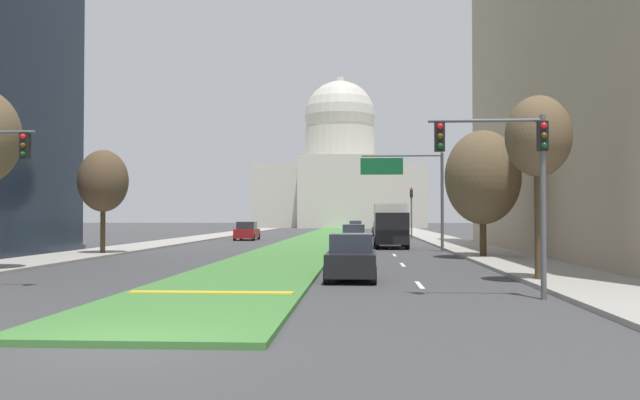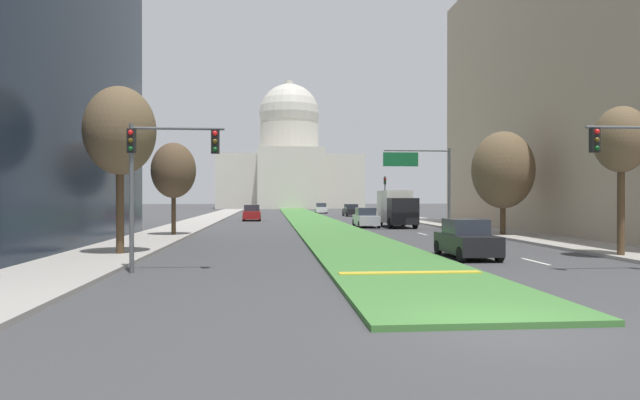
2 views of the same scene
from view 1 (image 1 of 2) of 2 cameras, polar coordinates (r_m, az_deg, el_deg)
The scene contains 19 objects.
ground_plane at distance 73.90m, azimuth 0.20°, elevation -3.15°, with size 273.33×273.33×0.00m, color #3D3D3F.
grass_median at distance 67.70m, azimuth -0.11°, elevation -3.26°, with size 5.24×111.82×0.14m, color #427A38.
median_curb_nose at distance 19.50m, azimuth -9.26°, elevation -7.79°, with size 4.71×0.50×0.04m, color gold.
lane_dashes_right at distance 39.98m, azimuth 6.37°, elevation -4.69°, with size 0.16×36.74×0.01m.
sidewalk_left at distance 63.45m, azimuth -11.27°, elevation -3.36°, with size 4.00×111.82×0.15m, color #9E9991.
sidewalk_right at distance 61.83m, azimuth 10.61°, elevation -3.42°, with size 4.00×111.82×0.15m, color #9E9991.
capitol_building at distance 135.47m, azimuth 1.70°, elevation 2.23°, with size 33.33×25.50×30.56m.
traffic_light_near_right at distance 19.64m, azimuth 16.09°, elevation 2.92°, with size 3.34×0.35×5.20m.
traffic_light_far_right at distance 68.48m, azimuth 7.80°, elevation -0.51°, with size 0.28×0.35×5.20m.
overhead_guide_sign at distance 44.35m, azimuth 7.78°, elevation 1.64°, with size 5.45×0.20×6.50m.
street_tree_right_near at distance 24.61m, azimuth 18.11°, elevation 5.02°, with size 2.28×2.28×6.55m.
street_tree_left_mid at distance 41.59m, azimuth -18.00°, elevation 1.53°, with size 2.93×2.93×6.24m.
street_tree_right_mid at distance 37.76m, azimuth 13.70°, elevation 1.88°, with size 4.13×4.13×7.04m.
sedan_lead_stopped at distance 24.57m, azimuth 2.71°, elevation -4.98°, with size 1.88×4.19×1.69m.
sedan_midblock at distance 49.23m, azimuth 2.90°, elevation -3.14°, with size 1.92×4.66×1.70m.
sedan_distant at distance 64.27m, azimuth -6.24°, elevation -2.69°, with size 2.02×4.54×1.76m.
sedan_far_horizon at distance 77.01m, azimuth 5.17°, elevation -2.49°, with size 1.93×4.70×1.65m.
sedan_very_far at distance 90.21m, azimuth 3.05°, elevation -2.33°, with size 1.98×4.29×1.65m.
box_truck_delivery at distance 49.07m, azimuth 6.03°, elevation -2.11°, with size 2.40×6.40×3.20m.
Camera 1 is at (4.28, -11.62, 2.36)m, focal length 37.54 mm.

